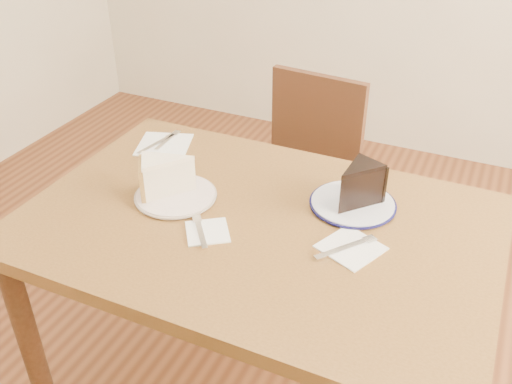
# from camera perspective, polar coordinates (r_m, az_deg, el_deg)

# --- Properties ---
(table) EXTENTS (1.20, 0.80, 0.75)m
(table) POSITION_cam_1_polar(r_m,az_deg,el_deg) (1.52, 0.08, -5.87)
(table) COLOR #523416
(table) RESTS_ON ground
(chair_far) EXTENTS (0.47, 0.47, 0.87)m
(chair_far) POSITION_cam_1_polar(r_m,az_deg,el_deg) (2.12, 4.24, 0.74)
(chair_far) COLOR #351B0F
(chair_far) RESTS_ON ground
(plate_cream) EXTENTS (0.21, 0.21, 0.01)m
(plate_cream) POSITION_cam_1_polar(r_m,az_deg,el_deg) (1.57, -8.03, -0.37)
(plate_cream) COLOR silver
(plate_cream) RESTS_ON table
(plate_navy) EXTENTS (0.22, 0.22, 0.01)m
(plate_navy) POSITION_cam_1_polar(r_m,az_deg,el_deg) (1.54, 9.64, -1.16)
(plate_navy) COLOR white
(plate_navy) RESTS_ON table
(carrot_cake) EXTENTS (0.17, 0.16, 0.09)m
(carrot_cake) POSITION_cam_1_polar(r_m,az_deg,el_deg) (1.55, -8.61, 1.53)
(carrot_cake) COLOR beige
(carrot_cake) RESTS_ON plate_cream
(chocolate_cake) EXTENTS (0.13, 0.15, 0.10)m
(chocolate_cake) POSITION_cam_1_polar(r_m,az_deg,el_deg) (1.50, 9.90, 0.35)
(chocolate_cake) COLOR black
(chocolate_cake) RESTS_ON plate_navy
(napkin_cream) EXTENTS (0.14, 0.14, 0.00)m
(napkin_cream) POSITION_cam_1_polar(r_m,az_deg,el_deg) (1.43, -4.87, -3.98)
(napkin_cream) COLOR white
(napkin_cream) RESTS_ON table
(napkin_navy) EXTENTS (0.17, 0.17, 0.00)m
(napkin_navy) POSITION_cam_1_polar(r_m,az_deg,el_deg) (1.39, 9.46, -5.49)
(napkin_navy) COLOR white
(napkin_navy) RESTS_ON table
(napkin_spare) EXTENTS (0.20, 0.20, 0.00)m
(napkin_spare) POSITION_cam_1_polar(r_m,az_deg,el_deg) (1.84, -9.17, 4.70)
(napkin_spare) COLOR white
(napkin_spare) RESTS_ON table
(fork_cream) EXTENTS (0.10, 0.12, 0.00)m
(fork_cream) POSITION_cam_1_polar(r_m,az_deg,el_deg) (1.42, -5.58, -3.98)
(fork_cream) COLOR silver
(fork_cream) RESTS_ON napkin_cream
(knife_navy) EXTENTS (0.12, 0.14, 0.00)m
(knife_navy) POSITION_cam_1_polar(r_m,az_deg,el_deg) (1.38, 8.91, -5.52)
(knife_navy) COLOR white
(knife_navy) RESTS_ON napkin_navy
(fork_spare) EXTENTS (0.02, 0.14, 0.00)m
(fork_spare) POSITION_cam_1_polar(r_m,az_deg,el_deg) (1.85, -8.87, 5.13)
(fork_spare) COLOR silver
(fork_spare) RESTS_ON napkin_spare
(knife_spare) EXTENTS (0.04, 0.16, 0.00)m
(knife_spare) POSITION_cam_1_polar(r_m,az_deg,el_deg) (1.84, -9.94, 4.78)
(knife_spare) COLOR silver
(knife_spare) RESTS_ON napkin_spare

